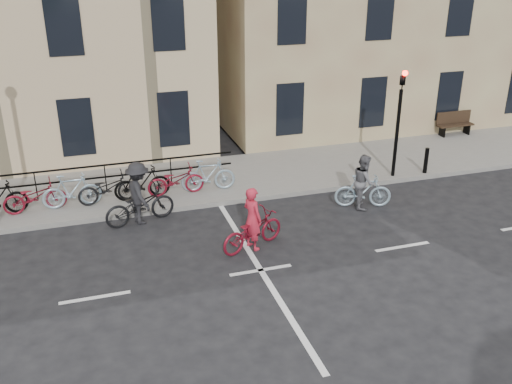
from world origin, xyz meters
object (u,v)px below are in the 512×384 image
object	(u,v)px
cyclist_pink	(252,227)
cyclist_dark	(139,200)
cyclist_grey	(363,186)
bench	(454,122)
traffic_light	(399,110)

from	to	relation	value
cyclist_pink	cyclist_dark	bearing A→B (deg)	24.75
cyclist_pink	cyclist_dark	world-z (taller)	cyclist_dark
cyclist_grey	cyclist_dark	world-z (taller)	cyclist_dark
cyclist_grey	cyclist_dark	xyz separation A→B (m)	(-6.66, 0.95, 0.05)
cyclist_grey	bench	bearing A→B (deg)	-35.23
cyclist_grey	cyclist_pink	bearing A→B (deg)	128.52
traffic_light	cyclist_dark	distance (m)	8.90
traffic_light	bench	xyz separation A→B (m)	(4.80, 3.39, -1.78)
traffic_light	cyclist_pink	world-z (taller)	traffic_light
bench	cyclist_pink	distance (m)	12.68
traffic_light	cyclist_grey	xyz separation A→B (m)	(-2.04, -1.68, -1.77)
cyclist_pink	cyclist_grey	xyz separation A→B (m)	(4.01, 1.48, 0.08)
traffic_light	cyclist_dark	bearing A→B (deg)	-175.23
traffic_light	cyclist_grey	size ratio (longest dim) A/B	2.16
cyclist_pink	cyclist_dark	size ratio (longest dim) A/B	0.94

